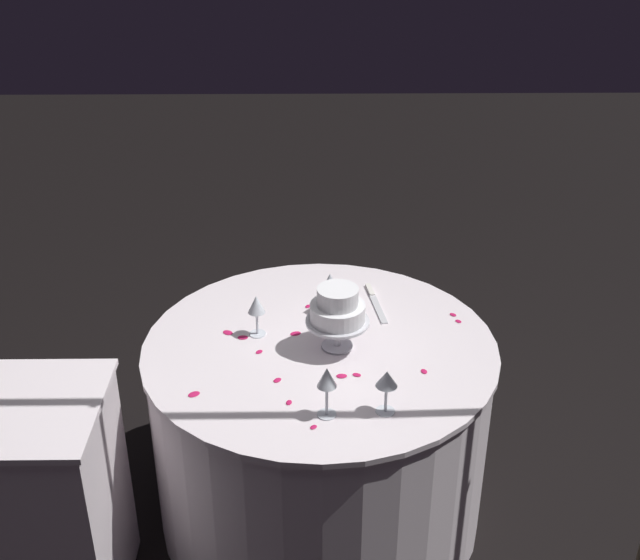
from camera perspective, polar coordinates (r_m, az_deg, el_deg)
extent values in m
plane|color=black|center=(3.32, 0.00, -15.64)|extent=(12.00, 12.00, 0.00)
cylinder|color=white|center=(3.07, 0.00, -10.68)|extent=(1.22, 1.22, 0.74)
cylinder|color=white|center=(2.85, 0.00, -4.74)|extent=(1.24, 1.24, 0.02)
cube|color=white|center=(2.89, -19.02, -14.93)|extent=(0.48, 0.48, 0.79)
cube|color=white|center=(2.64, -20.40, -8.42)|extent=(0.50, 0.50, 0.02)
cylinder|color=silver|center=(2.83, 1.21, -4.64)|extent=(0.11, 0.11, 0.01)
cylinder|color=silver|center=(2.81, 1.22, -3.80)|extent=(0.02, 0.02, 0.09)
cylinder|color=silver|center=(2.78, 1.23, -2.93)|extent=(0.22, 0.22, 0.01)
cylinder|color=white|center=(2.76, 1.24, -2.29)|extent=(0.19, 0.19, 0.06)
cylinder|color=white|center=(2.73, 1.26, -1.18)|extent=(0.14, 0.14, 0.06)
cylinder|color=silver|center=(2.52, 0.47, -9.41)|extent=(0.06, 0.06, 0.00)
cylinder|color=silver|center=(2.49, 0.48, -8.43)|extent=(0.01, 0.01, 0.10)
cone|color=silver|center=(2.44, 0.49, -6.83)|extent=(0.06, 0.06, 0.07)
cylinder|color=silver|center=(2.54, 4.60, -9.16)|extent=(0.06, 0.06, 0.00)
cylinder|color=silver|center=(2.51, 4.64, -8.27)|extent=(0.01, 0.01, 0.09)
cone|color=silver|center=(2.47, 4.71, -6.92)|extent=(0.07, 0.07, 0.05)
cylinder|color=silver|center=(3.04, 0.69, -2.22)|extent=(0.06, 0.06, 0.00)
cylinder|color=silver|center=(3.01, 0.70, -1.48)|extent=(0.01, 0.01, 0.09)
cone|color=silver|center=(2.98, 0.71, -0.16)|extent=(0.07, 0.07, 0.07)
cylinder|color=silver|center=(2.91, -4.40, -3.79)|extent=(0.06, 0.06, 0.00)
cylinder|color=silver|center=(2.89, -4.44, -3.01)|extent=(0.01, 0.01, 0.09)
cone|color=silver|center=(2.85, -4.49, -1.70)|extent=(0.06, 0.06, 0.07)
cube|color=silver|center=(3.06, 4.10, -2.01)|extent=(0.06, 0.22, 0.01)
cube|color=white|center=(3.18, 3.53, -0.71)|extent=(0.03, 0.09, 0.01)
ellipsoid|color=#C61951|center=(3.06, 9.32, -2.41)|extent=(0.03, 0.03, 0.00)
ellipsoid|color=#C61951|center=(3.02, 9.69, -2.87)|extent=(0.03, 0.03, 0.00)
ellipsoid|color=#C61951|center=(2.67, -3.01, -7.03)|extent=(0.04, 0.04, 0.00)
ellipsoid|color=#C61951|center=(2.89, -5.44, -4.04)|extent=(0.04, 0.03, 0.00)
ellipsoid|color=#C61951|center=(3.07, -0.85, -1.85)|extent=(0.03, 0.03, 0.00)
ellipsoid|color=#C61951|center=(2.63, -8.84, -7.92)|extent=(0.05, 0.04, 0.00)
ellipsoid|color=#C61951|center=(2.81, -4.30, -5.05)|extent=(0.03, 0.03, 0.00)
ellipsoid|color=#C61951|center=(2.93, -6.49, -3.68)|extent=(0.05, 0.05, 0.00)
ellipsoid|color=#C61951|center=(2.57, -2.19, -8.59)|extent=(0.02, 0.03, 0.00)
ellipsoid|color=#C61951|center=(2.69, 2.60, -6.67)|extent=(0.03, 0.03, 0.00)
ellipsoid|color=#C61951|center=(2.47, -0.45, -10.29)|extent=(0.03, 0.03, 0.00)
ellipsoid|color=#C61951|center=(2.73, 7.32, -6.38)|extent=(0.03, 0.03, 0.00)
ellipsoid|color=#C61951|center=(2.69, 1.53, -6.75)|extent=(0.04, 0.03, 0.00)
ellipsoid|color=#C61951|center=(2.90, -1.73, -3.78)|extent=(0.05, 0.04, 0.00)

